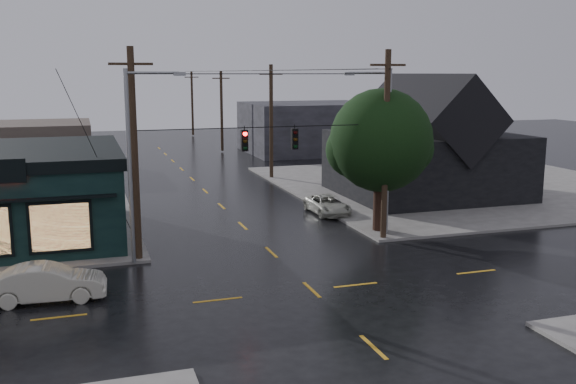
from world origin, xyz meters
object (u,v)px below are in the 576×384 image
object	(u,v)px
corner_tree	(381,141)
utility_pole_nw	(139,261)
sedan_cream	(47,283)
suv_silver	(327,205)
utility_pole_ne	(383,240)

from	to	relation	value
corner_tree	utility_pole_nw	world-z (taller)	corner_tree
sedan_cream	corner_tree	bearing A→B (deg)	-67.39
corner_tree	sedan_cream	bearing A→B (deg)	-160.74
utility_pole_nw	suv_silver	bearing A→B (deg)	29.40
utility_pole_ne	suv_silver	distance (m)	7.09
utility_pole_nw	sedan_cream	size ratio (longest dim) A/B	2.24
utility_pole_nw	utility_pole_ne	bearing A→B (deg)	0.00
utility_pole_ne	utility_pole_nw	bearing A→B (deg)	180.00
corner_tree	suv_silver	bearing A→B (deg)	100.38
sedan_cream	suv_silver	xyz separation A→B (m)	(16.45, 11.56, -0.15)
utility_pole_nw	utility_pole_ne	distance (m)	13.00
corner_tree	sedan_cream	distance (m)	19.02
suv_silver	sedan_cream	bearing A→B (deg)	-145.45
utility_pole_ne	sedan_cream	xyz separation A→B (m)	(-16.95, -4.51, 0.74)
corner_tree	utility_pole_nw	distance (m)	14.57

